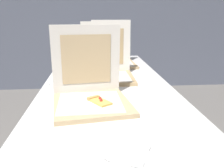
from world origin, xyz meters
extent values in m
cube|color=slate|center=(0.00, 3.00, 1.30)|extent=(10.00, 0.10, 2.60)
cube|color=silver|center=(0.00, 0.63, 0.72)|extent=(0.84, 2.29, 0.03)
cylinder|color=gray|center=(-0.35, 1.71, 0.35)|extent=(0.04, 0.04, 0.70)
cylinder|color=gray|center=(0.35, 1.71, 0.35)|extent=(0.04, 0.04, 0.70)
cube|color=tan|center=(-0.10, 0.26, 0.74)|extent=(0.43, 0.43, 0.02)
cube|color=silver|center=(-0.11, 0.27, 0.76)|extent=(0.33, 0.33, 0.00)
cube|color=silver|center=(-0.12, 0.44, 0.94)|extent=(0.38, 0.08, 0.38)
cube|color=tan|center=(-0.12, 0.43, 0.94)|extent=(0.27, 0.06, 0.27)
cube|color=#EAC156|center=(-0.06, 0.25, 0.76)|extent=(0.12, 0.14, 0.01)
cube|color=tan|center=(-0.09, 0.30, 0.76)|extent=(0.07, 0.06, 0.02)
sphere|color=red|center=(-0.05, 0.25, 0.77)|extent=(0.02, 0.02, 0.02)
sphere|color=red|center=(-0.06, 0.28, 0.77)|extent=(0.02, 0.02, 0.02)
cube|color=tan|center=(0.01, 0.78, 0.74)|extent=(0.39, 0.39, 0.02)
cube|color=silver|center=(0.01, 0.78, 0.76)|extent=(0.33, 0.33, 0.00)
cube|color=silver|center=(0.01, 0.97, 0.94)|extent=(0.38, 0.01, 0.38)
cube|color=tan|center=(0.01, 0.97, 0.94)|extent=(0.27, 0.01, 0.27)
cube|color=#E0B266|center=(0.03, 0.75, 0.76)|extent=(0.10, 0.14, 0.01)
cube|color=tan|center=(0.01, 0.81, 0.76)|extent=(0.07, 0.04, 0.02)
sphere|color=#2D6628|center=(0.03, 0.72, 0.77)|extent=(0.02, 0.02, 0.02)
sphere|color=orange|center=(0.04, 0.71, 0.77)|extent=(0.02, 0.02, 0.02)
cube|color=tan|center=(0.10, 1.26, 0.74)|extent=(0.40, 0.40, 0.02)
cube|color=silver|center=(0.10, 1.27, 0.76)|extent=(0.35, 0.35, 0.00)
cube|color=silver|center=(0.09, 1.46, 0.94)|extent=(0.38, 0.04, 0.38)
cube|color=tan|center=(0.09, 1.45, 0.94)|extent=(0.27, 0.03, 0.27)
cube|color=#E0B266|center=(0.05, 1.23, 0.76)|extent=(0.08, 0.12, 0.01)
cube|color=tan|center=(0.07, 1.28, 0.76)|extent=(0.07, 0.04, 0.02)
sphere|color=orange|center=(0.06, 1.20, 0.77)|extent=(0.02, 0.02, 0.02)
sphere|color=orange|center=(0.05, 1.23, 0.77)|extent=(0.02, 0.02, 0.02)
cylinder|color=white|center=(-0.29, 0.67, 0.76)|extent=(0.06, 0.06, 0.06)
cylinder|color=white|center=(-0.32, 0.51, 0.76)|extent=(0.06, 0.06, 0.06)
cylinder|color=white|center=(-0.24, 1.00, 0.76)|extent=(0.06, 0.06, 0.06)
cube|color=white|center=(0.03, -0.18, 0.73)|extent=(0.14, 0.14, 0.00)
cube|color=white|center=(0.02, -0.19, 0.74)|extent=(0.15, 0.15, 0.00)
cube|color=white|center=(0.02, -0.18, 0.74)|extent=(0.17, 0.17, 0.00)
camera|label=1|loc=(-0.09, -0.87, 1.19)|focal=38.02mm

